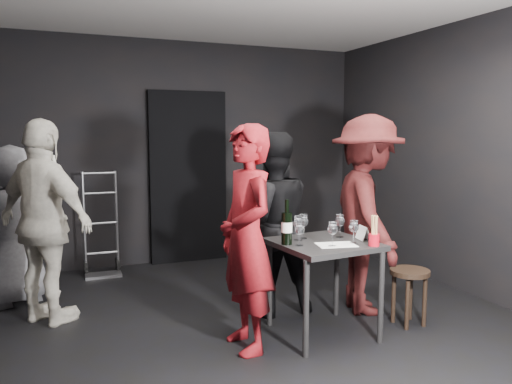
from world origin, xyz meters
name	(u,v)px	position (x,y,z in m)	size (l,w,h in m)	color
floor	(266,331)	(0.00, 0.00, 0.00)	(4.50, 5.00, 0.02)	black
wall_back	(186,153)	(0.00, 2.50, 1.35)	(4.50, 0.04, 2.70)	black
wall_right	(485,159)	(2.25, 0.00, 1.35)	(0.04, 5.00, 2.70)	black
doorway	(188,177)	(0.00, 2.44, 1.05)	(0.95, 0.10, 2.10)	black
wallbox_upper	(252,144)	(0.85, 2.45, 1.45)	(0.12, 0.06, 0.12)	#B7B7B2
wallbox_lower	(266,148)	(1.05, 2.45, 1.40)	(0.10, 0.06, 0.14)	#B7B7B2
hand_truck	(102,256)	(-1.07, 2.19, 0.22)	(0.39, 0.33, 1.17)	#B2B2B7
tasting_table	(323,254)	(0.40, -0.21, 0.65)	(0.72, 0.72, 0.75)	black
stool	(410,282)	(1.16, -0.31, 0.37)	(0.33, 0.33, 0.47)	black
server_red	(247,226)	(-0.25, -0.22, 0.92)	(0.67, 0.44, 1.84)	maroon
woman_black	(272,217)	(0.22, 0.40, 0.86)	(0.83, 0.46, 1.72)	black
man_maroon	(367,198)	(1.02, 0.11, 1.03)	(1.33, 0.62, 2.05)	#38100F
bystander_cream	(44,208)	(-1.62, 0.88, 0.98)	(1.15, 0.55, 1.96)	silver
bystander_grey	(13,226)	(-1.90, 1.50, 0.74)	(0.72, 0.40, 1.48)	slate
tasting_mat	(336,245)	(0.42, -0.35, 0.75)	(0.29, 0.19, 0.00)	white
wine_glass_a	(300,233)	(0.16, -0.27, 0.85)	(0.07, 0.07, 0.19)	white
wine_glass_b	(298,227)	(0.23, -0.10, 0.86)	(0.08, 0.08, 0.22)	white
wine_glass_c	(303,225)	(0.30, -0.06, 0.86)	(0.08, 0.08, 0.22)	white
wine_glass_d	(333,233)	(0.37, -0.38, 0.85)	(0.08, 0.08, 0.21)	white
wine_glass_e	(354,231)	(0.58, -0.36, 0.85)	(0.08, 0.08, 0.20)	white
wine_glass_f	(340,225)	(0.59, -0.13, 0.85)	(0.08, 0.08, 0.21)	white
wine_bottle	(287,227)	(0.09, -0.19, 0.88)	(0.08, 0.08, 0.34)	black
breadstick_cup	(374,231)	(0.68, -0.48, 0.86)	(0.08, 0.08, 0.25)	red
reserved_card	(361,233)	(0.71, -0.27, 0.81)	(0.09, 0.14, 0.11)	white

